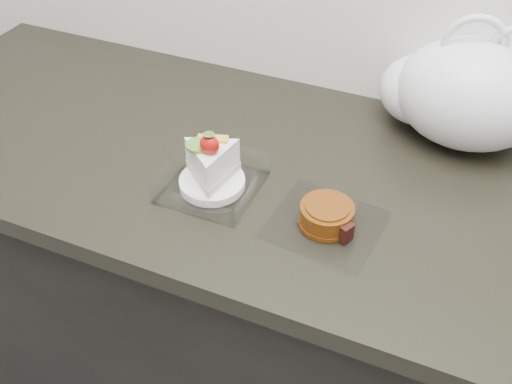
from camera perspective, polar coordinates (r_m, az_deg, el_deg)
name	(u,v)px	position (r m, az deg, el deg)	size (l,w,h in m)	color
counter	(331,331)	(1.39, 7.54, -13.62)	(2.04, 0.64, 0.90)	black
cake_tray	(212,173)	(1.02, -4.46, 1.89)	(0.16, 0.16, 0.13)	white
mooncake_wrap	(327,217)	(0.96, 7.12, -2.54)	(0.20, 0.19, 0.04)	white
plastic_bag	(461,93)	(1.17, 19.84, 9.33)	(0.32, 0.22, 0.26)	white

